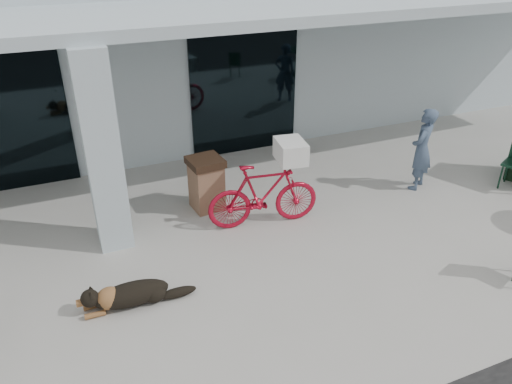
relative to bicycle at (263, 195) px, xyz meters
name	(u,v)px	position (x,y,z in m)	size (l,w,h in m)	color
ground	(258,307)	(-0.91, -1.90, -0.57)	(80.00, 80.00, 0.00)	#AAA7A0
building	(126,27)	(-0.91, 6.60, 1.68)	(22.00, 7.00, 4.50)	#ADBBC4
storefront_glass_right	(244,92)	(0.89, 3.08, 0.78)	(2.40, 0.06, 2.70)	black
column	(103,154)	(-2.41, 0.40, 0.99)	(0.50, 0.50, 3.12)	#ADBBC4
overhang	(172,16)	(-0.91, 1.70, 2.64)	(22.00, 2.80, 0.18)	#ADBBC4
bicycle	(263,195)	(0.00, 0.00, 0.00)	(0.53, 1.88, 1.13)	#AF0E26
laundry_basket	(291,151)	(0.45, -0.06, 0.74)	(0.59, 0.43, 0.35)	white
dog	(132,293)	(-2.44, -1.20, -0.37)	(1.15, 0.38, 0.38)	black
person	(422,149)	(3.29, 0.09, 0.23)	(0.58, 0.38, 1.59)	#3F516A
trash_receptacle	(206,184)	(-0.71, 0.90, -0.08)	(0.57, 0.57, 0.97)	brown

